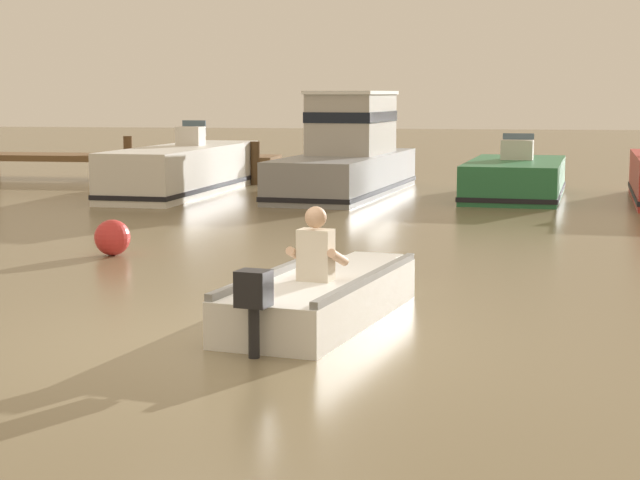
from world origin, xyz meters
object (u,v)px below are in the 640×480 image
object	(u,v)px
mooring_buoy	(112,237)
rowboat_with_person	(323,295)
moored_boat_grey	(348,156)
moored_boat_green	(515,180)
moored_boat_white	(184,171)

from	to	relation	value
mooring_buoy	rowboat_with_person	bearing A→B (deg)	-45.91
moored_boat_grey	moored_boat_green	bearing A→B (deg)	-4.71
moored_boat_white	moored_boat_green	world-z (taller)	moored_boat_white
moored_boat_white	moored_boat_green	xyz separation A→B (m)	(7.57, 0.25, -0.13)
moored_boat_grey	rowboat_with_person	bearing A→B (deg)	-83.28
rowboat_with_person	moored_boat_white	distance (m)	14.16
rowboat_with_person	mooring_buoy	size ratio (longest dim) A/B	7.19
rowboat_with_person	moored_boat_green	xyz separation A→B (m)	(2.20, 13.36, 0.14)
rowboat_with_person	moored_boat_grey	distance (m)	13.78
moored_boat_green	mooring_buoy	xyz separation A→B (m)	(-5.87, -9.57, -0.14)
moored_boat_white	mooring_buoy	distance (m)	9.48
moored_boat_grey	mooring_buoy	bearing A→B (deg)	-101.73
moored_boat_white	moored_boat_grey	bearing A→B (deg)	8.56
rowboat_with_person	mooring_buoy	xyz separation A→B (m)	(-3.66, 3.78, 0.01)
rowboat_with_person	moored_boat_grey	size ratio (longest dim) A/B	0.56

